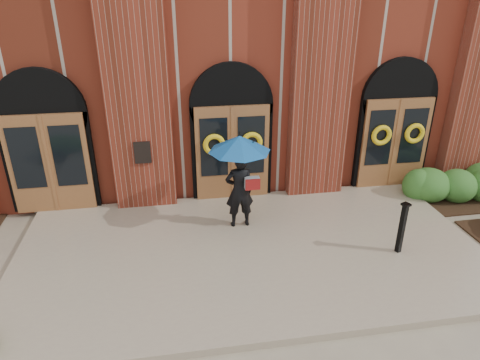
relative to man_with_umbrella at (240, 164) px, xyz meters
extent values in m
plane|color=gray|center=(0.06, -1.20, -1.71)|extent=(90.00, 90.00, 0.00)
cube|color=gray|center=(0.06, -1.05, -1.64)|extent=(10.00, 5.30, 0.15)
cube|color=maroon|center=(0.06, 7.70, 1.79)|extent=(16.00, 12.00, 7.00)
cube|color=black|center=(-2.19, 1.27, -0.06)|extent=(0.40, 0.05, 0.55)
cube|color=maroon|center=(-2.19, 1.52, 1.79)|extent=(1.50, 0.45, 7.00)
cube|color=maroon|center=(2.31, 1.52, 1.79)|extent=(1.50, 0.45, 7.00)
cube|color=brown|center=(-4.44, 1.51, -0.31)|extent=(1.90, 0.10, 2.50)
cylinder|color=black|center=(-4.44, 1.65, 0.94)|extent=(2.10, 0.22, 2.10)
cube|color=brown|center=(0.06, 1.51, -0.31)|extent=(1.90, 0.10, 2.50)
cylinder|color=black|center=(0.06, 1.65, 0.94)|extent=(2.10, 0.22, 2.10)
cube|color=brown|center=(4.56, 1.51, -0.31)|extent=(1.90, 0.10, 2.50)
cylinder|color=black|center=(4.56, 1.65, 0.94)|extent=(2.10, 0.22, 2.10)
torus|color=yellow|center=(-0.42, 1.39, -0.01)|extent=(0.57, 0.13, 0.57)
torus|color=yellow|center=(0.54, 1.39, -0.01)|extent=(0.57, 0.13, 0.57)
torus|color=yellow|center=(4.08, 1.39, -0.01)|extent=(0.57, 0.13, 0.57)
torus|color=yellow|center=(5.04, 1.39, -0.01)|extent=(0.57, 0.13, 0.57)
imported|color=black|center=(0.00, 0.00, -0.66)|extent=(0.68, 0.46, 1.81)
cone|color=#135499|center=(0.00, 0.00, 0.49)|extent=(1.46, 1.46, 0.36)
cylinder|color=black|center=(0.05, -0.05, 0.01)|extent=(0.02, 0.02, 0.60)
cube|color=#9B9EA0|center=(0.26, -0.14, -0.42)|extent=(0.35, 0.18, 0.27)
cube|color=maroon|center=(0.26, -0.24, -0.42)|extent=(0.34, 0.04, 0.27)
cube|color=black|center=(3.17, -1.67, -1.01)|extent=(0.13, 0.13, 1.12)
cube|color=black|center=(3.17, -1.67, -0.42)|extent=(0.20, 0.20, 0.04)
ellipsoid|color=#2E5E21|center=(6.46, 0.50, -1.29)|extent=(3.27, 1.31, 0.84)
camera|label=1|loc=(-1.44, -8.71, 3.69)|focal=32.00mm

